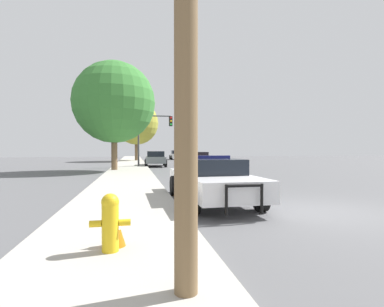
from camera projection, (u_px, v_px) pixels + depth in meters
name	position (u px, v px, depth m)	size (l,w,h in m)	color
ground_plane	(319.00, 212.00, 7.86)	(110.00, 110.00, 0.00)	#565659
sidewalk_left	(120.00, 218.00, 6.88)	(3.00, 110.00, 0.13)	#ADA89E
police_car	(211.00, 178.00, 9.30)	(2.15, 5.26, 1.44)	white
fire_hydrant	(110.00, 221.00, 4.45)	(0.59, 0.26, 0.86)	gold
traffic_light	(153.00, 129.00, 26.77)	(3.11, 0.35, 4.62)	#424247
car_background_distant	(176.00, 155.00, 45.74)	(2.02, 4.16, 1.40)	silver
car_background_oncoming	(199.00, 158.00, 31.81)	(2.28, 4.68, 1.31)	maroon
car_background_midblock	(156.00, 158.00, 27.95)	(2.17, 4.43, 1.42)	slate
tree_sidewalk_far	(136.00, 123.00, 39.11)	(5.70, 5.70, 7.76)	brown
tree_sidewalk_mid	(114.00, 102.00, 21.59)	(5.89, 5.89, 7.83)	brown
traffic_cone	(115.00, 228.00, 4.69)	(0.34, 0.34, 0.56)	orange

